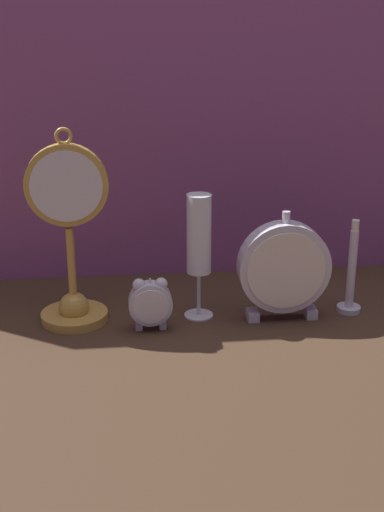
{
  "coord_description": "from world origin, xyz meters",
  "views": [
    {
      "loc": [
        -0.12,
        -1.08,
        0.55
      ],
      "look_at": [
        0.0,
        0.08,
        0.13
      ],
      "focal_mm": 50.0,
      "sensor_mm": 36.0,
      "label": 1
    }
  ],
  "objects_px": {
    "champagne_flute": "(199,242)",
    "brass_candlestick": "(351,280)",
    "pocket_watch_on_stand": "(70,248)",
    "mantel_clock_silver": "(284,268)",
    "alarm_clock_twin_bell": "(150,302)"
  },
  "relations": [
    {
      "from": "pocket_watch_on_stand",
      "to": "brass_candlestick",
      "type": "relative_size",
      "value": 1.97
    },
    {
      "from": "pocket_watch_on_stand",
      "to": "alarm_clock_twin_bell",
      "type": "xyz_separation_m",
      "value": [
        0.14,
        -0.05,
        -0.08
      ]
    },
    {
      "from": "brass_candlestick",
      "to": "mantel_clock_silver",
      "type": "bearing_deg",
      "value": -172.02
    },
    {
      "from": "champagne_flute",
      "to": "pocket_watch_on_stand",
      "type": "bearing_deg",
      "value": 178.72
    },
    {
      "from": "pocket_watch_on_stand",
      "to": "alarm_clock_twin_bell",
      "type": "distance_m",
      "value": 0.17
    },
    {
      "from": "mantel_clock_silver",
      "to": "champagne_flute",
      "type": "relative_size",
      "value": 0.88
    },
    {
      "from": "champagne_flute",
      "to": "brass_candlestick",
      "type": "bearing_deg",
      "value": -1.93
    },
    {
      "from": "champagne_flute",
      "to": "brass_candlestick",
      "type": "distance_m",
      "value": 0.29
    },
    {
      "from": "mantel_clock_silver",
      "to": "champagne_flute",
      "type": "bearing_deg",
      "value": 169.43
    },
    {
      "from": "pocket_watch_on_stand",
      "to": "champagne_flute",
      "type": "bearing_deg",
      "value": -1.28
    },
    {
      "from": "mantel_clock_silver",
      "to": "champagne_flute",
      "type": "distance_m",
      "value": 0.16
    },
    {
      "from": "alarm_clock_twin_bell",
      "to": "brass_candlestick",
      "type": "distance_m",
      "value": 0.37
    },
    {
      "from": "alarm_clock_twin_bell",
      "to": "champagne_flute",
      "type": "bearing_deg",
      "value": 27.96
    },
    {
      "from": "mantel_clock_silver",
      "to": "brass_candlestick",
      "type": "height_order",
      "value": "mantel_clock_silver"
    },
    {
      "from": "mantel_clock_silver",
      "to": "alarm_clock_twin_bell",
      "type": "bearing_deg",
      "value": -175.21
    }
  ]
}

